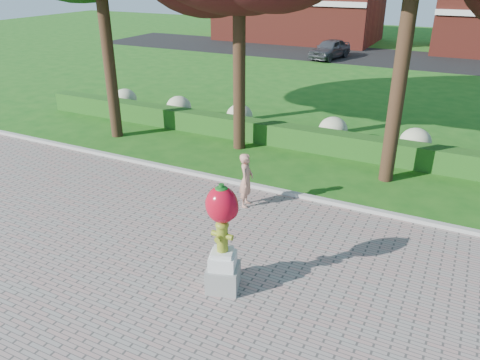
# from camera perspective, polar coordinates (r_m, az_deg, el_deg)

# --- Properties ---
(ground) EXTENTS (100.00, 100.00, 0.00)m
(ground) POSITION_cam_1_polar(r_m,az_deg,el_deg) (12.06, -4.44, -6.55)
(ground) COLOR #1A5816
(ground) RESTS_ON ground
(walkway) EXTENTS (40.00, 14.00, 0.04)m
(walkway) POSITION_cam_1_polar(r_m,az_deg,el_deg) (9.53, -17.39, -17.37)
(walkway) COLOR gray
(walkway) RESTS_ON ground
(curb) EXTENTS (40.00, 0.18, 0.15)m
(curb) POSITION_cam_1_polar(r_m,az_deg,el_deg) (14.36, 1.66, -0.76)
(curb) COLOR #ADADA5
(curb) RESTS_ON ground
(lawn_hedge) EXTENTS (24.00, 0.70, 0.80)m
(lawn_hedge) POSITION_cam_1_polar(r_m,az_deg,el_deg) (17.68, 7.20, 5.17)
(lawn_hedge) COLOR #1C4814
(lawn_hedge) RESTS_ON ground
(hydrangea_row) EXTENTS (20.10, 1.10, 0.99)m
(hydrangea_row) POSITION_cam_1_polar(r_m,az_deg,el_deg) (18.37, 9.99, 6.24)
(hydrangea_row) COLOR #A7AD84
(hydrangea_row) RESTS_ON ground
(street) EXTENTS (50.00, 8.00, 0.02)m
(street) POSITION_cam_1_polar(r_m,az_deg,el_deg) (37.70, 18.51, 13.90)
(street) COLOR black
(street) RESTS_ON ground
(hydrant_sculpture) EXTENTS (0.82, 0.82, 2.41)m
(hydrant_sculpture) POSITION_cam_1_polar(r_m,az_deg,el_deg) (9.42, -2.18, -6.77)
(hydrant_sculpture) COLOR gray
(hydrant_sculpture) RESTS_ON walkway
(woman) EXTENTS (0.49, 0.64, 1.56)m
(woman) POSITION_cam_1_polar(r_m,az_deg,el_deg) (12.97, 0.77, -0.01)
(woman) COLOR tan
(woman) RESTS_ON walkway
(parked_car) EXTENTS (2.46, 4.33, 1.39)m
(parked_car) POSITION_cam_1_polar(r_m,az_deg,el_deg) (36.19, 10.89, 15.43)
(parked_car) COLOR #3E4046
(parked_car) RESTS_ON street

